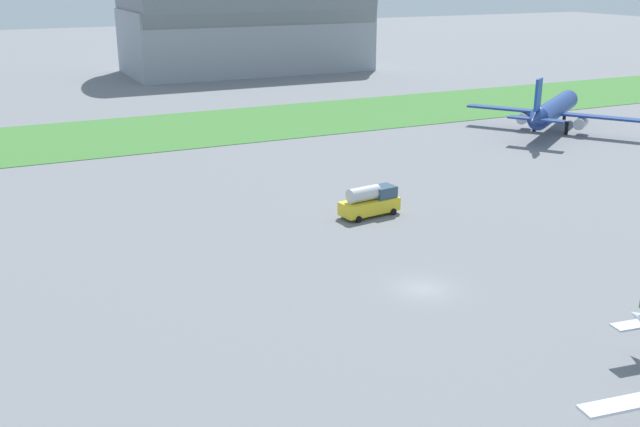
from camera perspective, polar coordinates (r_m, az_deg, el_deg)
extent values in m
plane|color=slate|center=(61.91, 7.80, -5.68)|extent=(600.00, 600.00, 0.00)
cube|color=#3D7533|center=(123.69, -10.22, 6.33)|extent=(360.00, 28.00, 0.08)
cylinder|color=navy|center=(125.26, 17.35, 7.59)|extent=(18.73, 14.49, 3.16)
cone|color=black|center=(136.38, 18.43, 8.30)|extent=(4.13, 4.19, 3.10)
cone|color=navy|center=(113.60, 16.02, 6.90)|extent=(4.93, 4.64, 2.84)
cube|color=#19479E|center=(125.30, 17.34, 7.49)|extent=(17.83, 13.88, 0.44)
cube|color=navy|center=(126.39, 14.21, 7.70)|extent=(9.58, 12.43, 0.32)
cube|color=navy|center=(123.59, 20.40, 6.89)|extent=(9.58, 12.43, 0.32)
cylinder|color=#B7BABF|center=(125.98, 15.26, 7.05)|extent=(3.82, 3.41, 1.74)
cylinder|color=#B7BABF|center=(124.19, 19.21, 6.53)|extent=(3.82, 3.41, 1.74)
cube|color=#19479E|center=(113.56, 16.25, 8.66)|extent=(2.33, 1.80, 4.60)
cube|color=navy|center=(114.63, 15.11, 7.03)|extent=(3.72, 4.28, 0.25)
cube|color=navy|center=(113.73, 17.08, 6.77)|extent=(3.72, 4.28, 0.25)
cylinder|color=black|center=(134.03, 18.07, 7.05)|extent=(0.57, 0.57, 2.01)
cylinder|color=black|center=(124.88, 15.98, 6.48)|extent=(0.57, 0.57, 2.01)
cylinder|color=black|center=(123.87, 18.22, 6.18)|extent=(0.57, 0.57, 2.01)
cube|color=silver|center=(54.10, 22.56, -7.85)|extent=(2.71, 1.44, 0.15)
cube|color=yellow|center=(78.85, 3.77, 0.57)|extent=(6.77, 3.29, 1.40)
cylinder|color=silver|center=(77.97, 3.34, 1.50)|extent=(3.76, 2.02, 1.54)
cube|color=#334C60|center=(79.55, 4.83, 1.68)|extent=(2.60, 2.32, 1.20)
cylinder|color=black|center=(81.30, 4.53, 0.58)|extent=(0.73, 0.35, 0.70)
cylinder|color=black|center=(79.52, 5.59, 0.14)|extent=(0.73, 0.35, 0.70)
cylinder|color=black|center=(78.69, 1.91, 0.02)|extent=(0.73, 0.35, 0.70)
cylinder|color=black|center=(76.86, 2.95, -0.44)|extent=(0.73, 0.35, 0.70)
cube|color=#9399A3|center=(192.91, -5.58, 13.00)|extent=(58.73, 27.43, 15.34)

